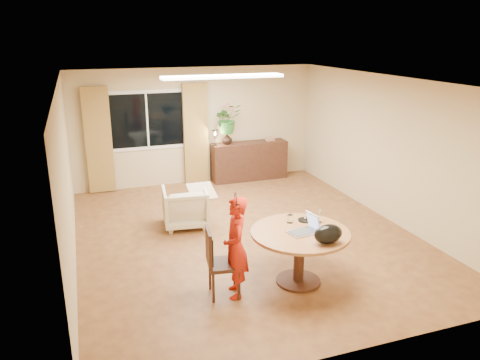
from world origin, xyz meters
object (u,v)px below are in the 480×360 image
(armchair, at_px, (185,207))
(sideboard, at_px, (249,161))
(child, at_px, (236,247))
(dining_chair, at_px, (224,262))
(dining_table, at_px, (300,242))

(armchair, xyz_separation_m, sideboard, (2.04, 2.25, 0.09))
(child, height_order, armchair, child)
(dining_chair, height_order, child, child)
(dining_table, bearing_deg, sideboard, 77.93)
(dining_table, relative_size, dining_chair, 1.42)
(sideboard, bearing_deg, child, -112.18)
(child, distance_m, sideboard, 5.12)
(child, relative_size, sideboard, 0.77)
(child, xyz_separation_m, armchair, (-0.11, 2.48, -0.32))
(dining_chair, distance_m, armchair, 2.44)
(dining_chair, xyz_separation_m, child, (0.15, -0.05, 0.21))
(dining_chair, xyz_separation_m, sideboard, (2.08, 4.69, -0.03))
(dining_chair, relative_size, armchair, 1.20)
(dining_chair, relative_size, child, 0.69)
(child, xyz_separation_m, sideboard, (1.93, 4.73, -0.24))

